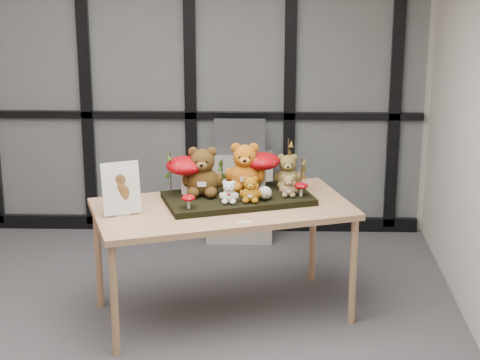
{
  "coord_description": "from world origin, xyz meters",
  "views": [
    {
      "loc": [
        1.07,
        -4.83,
        2.75
      ],
      "look_at": [
        0.92,
        0.72,
        1.01
      ],
      "focal_mm": 65.0,
      "sensor_mm": 36.0,
      "label": 1
    }
  ],
  "objects_px": {
    "bear_small_yellow": "(250,188)",
    "bear_white_bow": "(229,190)",
    "plush_cream_hedgehog": "(265,192)",
    "mushroom_front_left": "(189,201)",
    "diorama_tray": "(238,198)",
    "bear_tan_back": "(288,169)",
    "mushroom_back_right": "(262,169)",
    "bear_beige_small": "(289,184)",
    "bear_brown_medium": "(203,168)",
    "mushroom_front_right": "(301,189)",
    "display_table": "(223,215)",
    "mushroom_back_left": "(185,174)",
    "bear_pooh_yellow": "(245,164)",
    "sign_holder": "(121,190)",
    "cabinet": "(240,197)",
    "monitor": "(240,137)"
  },
  "relations": [
    {
      "from": "diorama_tray",
      "to": "sign_holder",
      "type": "xyz_separation_m",
      "value": [
        -0.76,
        -0.29,
        0.15
      ]
    },
    {
      "from": "diorama_tray",
      "to": "mushroom_back_right",
      "type": "xyz_separation_m",
      "value": [
        0.16,
        0.19,
        0.16
      ]
    },
    {
      "from": "bear_tan_back",
      "to": "monitor",
      "type": "distance_m",
      "value": 1.27
    },
    {
      "from": "display_table",
      "to": "cabinet",
      "type": "distance_m",
      "value": 1.55
    },
    {
      "from": "bear_small_yellow",
      "to": "bear_white_bow",
      "type": "height_order",
      "value": "bear_small_yellow"
    },
    {
      "from": "diorama_tray",
      "to": "bear_tan_back",
      "type": "bearing_deg",
      "value": 13.66
    },
    {
      "from": "sign_holder",
      "to": "monitor",
      "type": "relative_size",
      "value": 0.82
    },
    {
      "from": "mushroom_front_left",
      "to": "sign_holder",
      "type": "height_order",
      "value": "sign_holder"
    },
    {
      "from": "bear_small_yellow",
      "to": "mushroom_back_right",
      "type": "relative_size",
      "value": 0.69
    },
    {
      "from": "mushroom_front_left",
      "to": "sign_holder",
      "type": "bearing_deg",
      "value": -177.35
    },
    {
      "from": "bear_small_yellow",
      "to": "cabinet",
      "type": "bearing_deg",
      "value": 76.38
    },
    {
      "from": "display_table",
      "to": "bear_tan_back",
      "type": "xyz_separation_m",
      "value": [
        0.45,
        0.31,
        0.24
      ]
    },
    {
      "from": "mushroom_front_right",
      "to": "cabinet",
      "type": "height_order",
      "value": "mushroom_front_right"
    },
    {
      "from": "bear_tan_back",
      "to": "bear_pooh_yellow",
      "type": "bearing_deg",
      "value": 173.13
    },
    {
      "from": "bear_small_yellow",
      "to": "mushroom_back_left",
      "type": "distance_m",
      "value": 0.48
    },
    {
      "from": "bear_small_yellow",
      "to": "mushroom_front_right",
      "type": "relative_size",
      "value": 1.8
    },
    {
      "from": "plush_cream_hedgehog",
      "to": "sign_holder",
      "type": "relative_size",
      "value": 0.28
    },
    {
      "from": "bear_white_bow",
      "to": "sign_holder",
      "type": "distance_m",
      "value": 0.72
    },
    {
      "from": "bear_pooh_yellow",
      "to": "bear_beige_small",
      "type": "xyz_separation_m",
      "value": [
        0.31,
        -0.15,
        -0.1
      ]
    },
    {
      "from": "display_table",
      "to": "cabinet",
      "type": "relative_size",
      "value": 2.55
    },
    {
      "from": "plush_cream_hedgehog",
      "to": "mushroom_front_left",
      "type": "bearing_deg",
      "value": -176.29
    },
    {
      "from": "bear_white_bow",
      "to": "mushroom_back_right",
      "type": "bearing_deg",
      "value": 38.85
    },
    {
      "from": "mushroom_front_left",
      "to": "display_table",
      "type": "bearing_deg",
      "value": 38.34
    },
    {
      "from": "bear_tan_back",
      "to": "mushroom_front_right",
      "type": "xyz_separation_m",
      "value": [
        0.09,
        -0.21,
        -0.08
      ]
    },
    {
      "from": "diorama_tray",
      "to": "bear_tan_back",
      "type": "height_order",
      "value": "bear_tan_back"
    },
    {
      "from": "bear_small_yellow",
      "to": "mushroom_back_right",
      "type": "bearing_deg",
      "value": 57.83
    },
    {
      "from": "bear_pooh_yellow",
      "to": "display_table",
      "type": "bearing_deg",
      "value": -137.8
    },
    {
      "from": "bear_small_yellow",
      "to": "bear_brown_medium",
      "type": "bearing_deg",
      "value": 138.59
    },
    {
      "from": "plush_cream_hedgehog",
      "to": "mushroom_back_right",
      "type": "bearing_deg",
      "value": 76.52
    },
    {
      "from": "diorama_tray",
      "to": "mushroom_front_left",
      "type": "xyz_separation_m",
      "value": [
        -0.32,
        -0.27,
        0.07
      ]
    },
    {
      "from": "bear_tan_back",
      "to": "mushroom_front_right",
      "type": "height_order",
      "value": "bear_tan_back"
    },
    {
      "from": "bear_beige_small",
      "to": "plush_cream_hedgehog",
      "type": "relative_size",
      "value": 1.72
    },
    {
      "from": "monitor",
      "to": "bear_white_bow",
      "type": "bearing_deg",
      "value": -91.05
    },
    {
      "from": "bear_brown_medium",
      "to": "plush_cream_hedgehog",
      "type": "distance_m",
      "value": 0.46
    },
    {
      "from": "bear_beige_small",
      "to": "mushroom_back_left",
      "type": "relative_size",
      "value": 0.58
    },
    {
      "from": "diorama_tray",
      "to": "bear_tan_back",
      "type": "xyz_separation_m",
      "value": [
        0.35,
        0.21,
        0.15
      ]
    },
    {
      "from": "display_table",
      "to": "bear_small_yellow",
      "type": "relative_size",
      "value": 9.91
    },
    {
      "from": "diorama_tray",
      "to": "bear_small_yellow",
      "type": "bearing_deg",
      "value": -71.96
    },
    {
      "from": "bear_pooh_yellow",
      "to": "mushroom_back_left",
      "type": "relative_size",
      "value": 1.26
    },
    {
      "from": "bear_pooh_yellow",
      "to": "bear_brown_medium",
      "type": "distance_m",
      "value": 0.32
    },
    {
      "from": "bear_pooh_yellow",
      "to": "mushroom_back_right",
      "type": "relative_size",
      "value": 1.32
    },
    {
      "from": "diorama_tray",
      "to": "mushroom_back_left",
      "type": "height_order",
      "value": "mushroom_back_left"
    },
    {
      "from": "mushroom_front_left",
      "to": "bear_beige_small",
      "type": "bearing_deg",
      "value": 22.3
    },
    {
      "from": "diorama_tray",
      "to": "bear_white_bow",
      "type": "distance_m",
      "value": 0.2
    },
    {
      "from": "mushroom_back_right",
      "to": "monitor",
      "type": "relative_size",
      "value": 0.64
    },
    {
      "from": "bear_white_bow",
      "to": "mushroom_front_left",
      "type": "height_order",
      "value": "bear_white_bow"
    },
    {
      "from": "diorama_tray",
      "to": "sign_holder",
      "type": "distance_m",
      "value": 0.83
    },
    {
      "from": "mushroom_front_left",
      "to": "diorama_tray",
      "type": "bearing_deg",
      "value": 40.46
    },
    {
      "from": "bear_pooh_yellow",
      "to": "monitor",
      "type": "relative_size",
      "value": 0.85
    },
    {
      "from": "mushroom_back_left",
      "to": "mushroom_front_left",
      "type": "distance_m",
      "value": 0.32
    }
  ]
}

